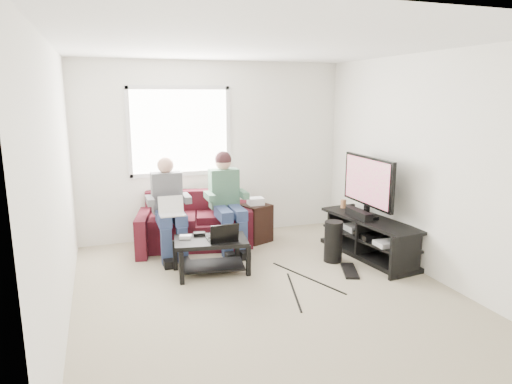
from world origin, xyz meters
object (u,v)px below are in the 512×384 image
coffee_table (211,248)px  subwoofer (333,242)px  sofa (195,226)px  tv_stand (369,239)px  end_table (256,222)px  tv (368,183)px

coffee_table → subwoofer: bearing=-4.7°
subwoofer → sofa: bearing=141.8°
tv_stand → subwoofer: 0.55m
tv_stand → end_table: end_table is taller
tv → tv_stand: bearing=-88.5°
coffee_table → tv_stand: 2.14m
tv → subwoofer: bearing=-168.4°
tv_stand → subwoofer: size_ratio=3.06×
tv_stand → subwoofer: (-0.55, -0.01, 0.03)m
sofa → tv: bearing=-27.8°
tv → subwoofer: 0.91m
tv → end_table: bearing=140.5°
subwoofer → end_table: (-0.67, 1.12, 0.03)m
sofa → subwoofer: 1.97m
tv → sofa: bearing=152.2°
tv_stand → subwoofer: bearing=-178.7°
tv_stand → coffee_table: bearing=176.8°
tv → end_table: size_ratio=1.68×
coffee_table → end_table: 1.34m
end_table → tv_stand: bearing=-42.1°
coffee_table → tv: tv is taller
tv_stand → tv: (-0.00, 0.10, 0.75)m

